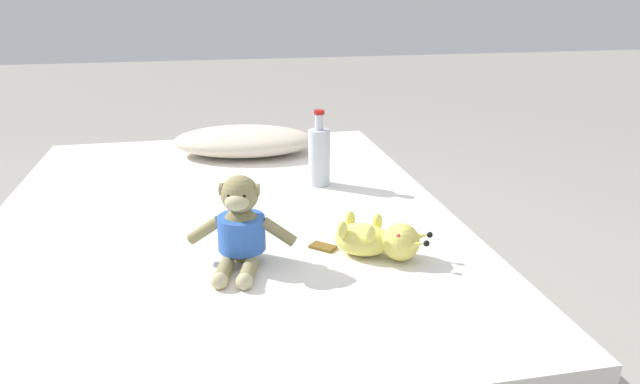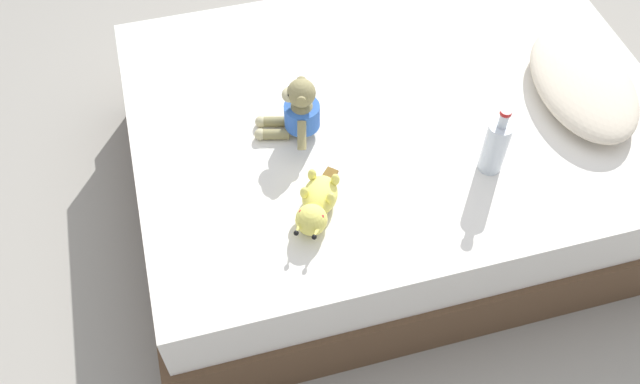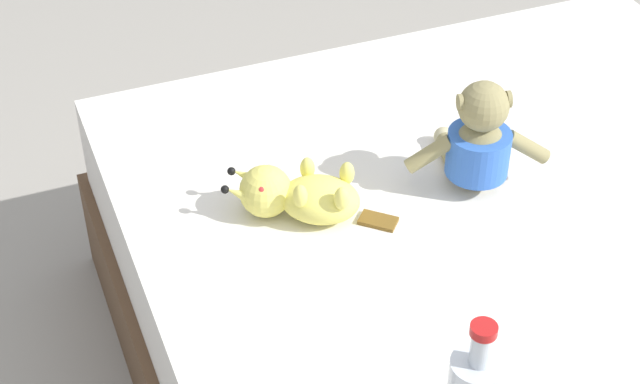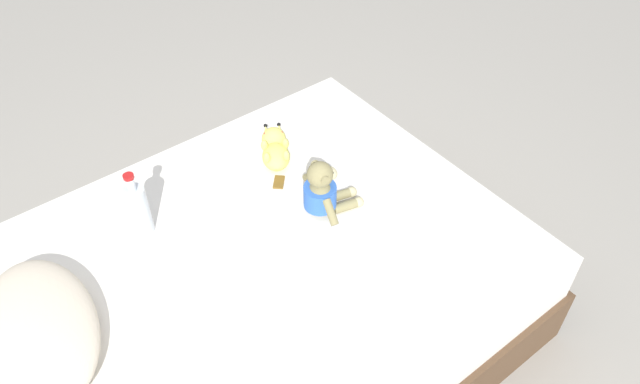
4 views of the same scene
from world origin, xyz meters
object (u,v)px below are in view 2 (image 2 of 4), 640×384
at_px(pillow, 583,82).
at_px(plush_monkey, 299,112).
at_px(glass_bottle, 495,146).
at_px(plush_yellow_creature, 316,205).
at_px(bed, 393,149).

distance_m(pillow, plush_monkey, 1.03).
relative_size(plush_monkey, glass_bottle, 1.05).
height_order(plush_yellow_creature, glass_bottle, glass_bottle).
height_order(pillow, glass_bottle, glass_bottle).
distance_m(pillow, plush_yellow_creature, 1.09).
distance_m(bed, glass_bottle, 0.54).
bearing_deg(plush_monkey, bed, 95.01).
height_order(bed, glass_bottle, glass_bottle).
distance_m(bed, plush_monkey, 0.51).
relative_size(bed, pillow, 3.10).
xyz_separation_m(plush_monkey, plush_yellow_creature, (0.36, -0.03, -0.05)).
bearing_deg(bed, glass_bottle, 29.29).
height_order(pillow, plush_yellow_creature, pillow).
bearing_deg(bed, plush_monkey, -84.99).
distance_m(pillow, glass_bottle, 0.51).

